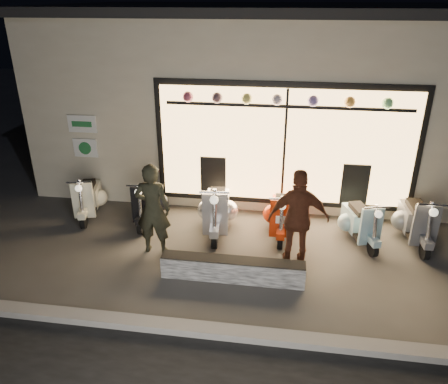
{
  "coord_description": "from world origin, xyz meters",
  "views": [
    {
      "loc": [
        0.83,
        -6.75,
        4.43
      ],
      "look_at": [
        -0.27,
        0.6,
        1.05
      ],
      "focal_mm": 35.0,
      "sensor_mm": 36.0,
      "label": 1
    }
  ],
  "objects_px": {
    "scooter_red": "(281,213)",
    "man": "(153,209)",
    "woman": "(298,218)",
    "scooter_silver": "(217,208)",
    "graffiti_barrier": "(233,269)"
  },
  "relations": [
    {
      "from": "scooter_red",
      "to": "man",
      "type": "height_order",
      "value": "man"
    },
    {
      "from": "woman",
      "to": "scooter_red",
      "type": "bearing_deg",
      "value": -80.06
    },
    {
      "from": "scooter_silver",
      "to": "scooter_red",
      "type": "relative_size",
      "value": 1.13
    },
    {
      "from": "graffiti_barrier",
      "to": "woman",
      "type": "distance_m",
      "value": 1.43
    },
    {
      "from": "graffiti_barrier",
      "to": "scooter_silver",
      "type": "bearing_deg",
      "value": 107.43
    },
    {
      "from": "scooter_red",
      "to": "woman",
      "type": "height_order",
      "value": "woman"
    },
    {
      "from": "scooter_red",
      "to": "man",
      "type": "bearing_deg",
      "value": -154.08
    },
    {
      "from": "scooter_red",
      "to": "man",
      "type": "relative_size",
      "value": 0.77
    },
    {
      "from": "man",
      "to": "scooter_red",
      "type": "bearing_deg",
      "value": -154.67
    },
    {
      "from": "scooter_silver",
      "to": "woman",
      "type": "distance_m",
      "value": 1.98
    },
    {
      "from": "scooter_silver",
      "to": "graffiti_barrier",
      "type": "bearing_deg",
      "value": -78.18
    },
    {
      "from": "graffiti_barrier",
      "to": "scooter_silver",
      "type": "xyz_separation_m",
      "value": [
        -0.55,
        1.75,
        0.24
      ]
    },
    {
      "from": "scooter_silver",
      "to": "man",
      "type": "xyz_separation_m",
      "value": [
        -1.0,
        -1.07,
        0.44
      ]
    },
    {
      "from": "graffiti_barrier",
      "to": "man",
      "type": "bearing_deg",
      "value": 156.24
    },
    {
      "from": "scooter_silver",
      "to": "woman",
      "type": "relative_size",
      "value": 0.86
    }
  ]
}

